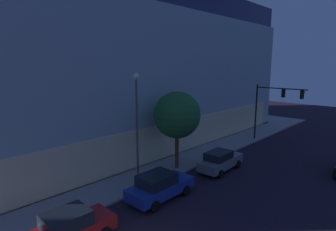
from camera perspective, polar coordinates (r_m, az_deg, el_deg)
modern_building at (r=36.82m, az=-12.15°, el=9.30°), size 39.76×26.26×16.55m
traffic_light_far_corner at (r=32.89m, az=20.99°, el=2.77°), size 0.33×5.56×6.39m
street_lamp_sidewalk at (r=19.95m, az=-6.43°, el=0.02°), size 0.44×0.44×8.03m
sidewalk_tree at (r=22.84m, az=1.88°, el=0.10°), size 3.90×3.90×6.50m
car_red at (r=15.48m, az=-19.36°, el=-20.83°), size 4.13×2.15×1.75m
car_blue at (r=18.83m, az=-1.75°, el=-14.27°), size 4.74×2.19×1.79m
car_grey at (r=23.91m, az=10.68°, el=-9.09°), size 4.74×2.11×1.69m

